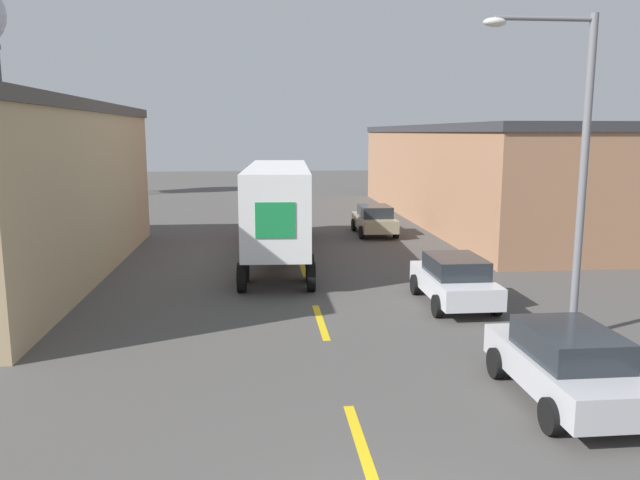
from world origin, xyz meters
name	(u,v)px	position (x,y,z in m)	size (l,w,h in m)	color
road_centerline	(321,321)	(0.00, 10.36, 0.00)	(0.20, 17.68, 0.01)	gold
warehouse_right	(495,173)	(12.61, 30.32, 2.85)	(10.72, 28.90, 5.68)	#9E7051
semi_truck	(279,203)	(-0.86, 19.66, 2.34)	(3.20, 13.66, 3.96)	#B21919
parked_car_right_far	(374,220)	(4.27, 25.17, 0.79)	(1.96, 4.16, 1.53)	tan
parked_car_right_mid	(454,280)	(4.27, 11.73, 0.79)	(1.96, 4.16, 1.53)	silver
parked_car_right_near	(566,363)	(4.27, 4.63, 0.79)	(1.96, 4.16, 1.53)	#B2B2B7
street_lamp	(572,155)	(6.04, 8.37, 4.71)	(2.84, 0.32, 8.08)	slate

